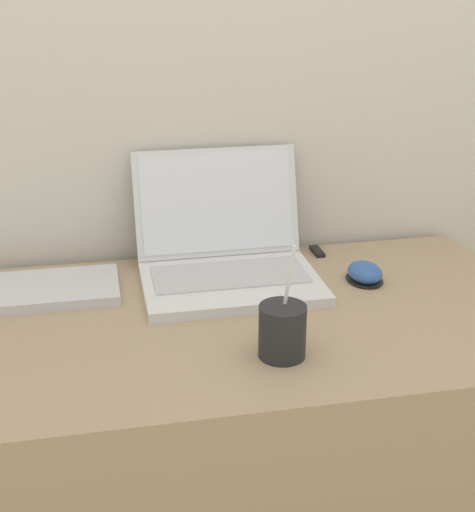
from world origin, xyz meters
TOP-DOWN VIEW (x-y plane):
  - wall_back at (0.00, 0.67)m, footprint 7.00×0.04m
  - desk at (0.00, 0.31)m, footprint 1.13×0.63m
  - laptop at (0.00, 0.49)m, footprint 0.35×0.33m
  - drink_cup at (0.03, 0.15)m, footprint 0.08×0.08m
  - computer_mouse at (0.27, 0.41)m, footprint 0.07×0.09m
  - external_keyboard at (-0.44, 0.47)m, footprint 0.45×0.17m
  - usb_stick at (0.22, 0.58)m, footprint 0.02×0.06m

SIDE VIEW (x-z plane):
  - desk at x=0.00m, z-range 0.00..0.75m
  - usb_stick at x=0.22m, z-range 0.75..0.75m
  - external_keyboard at x=-0.44m, z-range 0.75..0.77m
  - computer_mouse at x=0.27m, z-range 0.74..0.78m
  - drink_cup at x=0.03m, z-range 0.70..0.89m
  - laptop at x=0.00m, z-range 0.68..0.92m
  - wall_back at x=0.00m, z-range 0.00..2.50m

